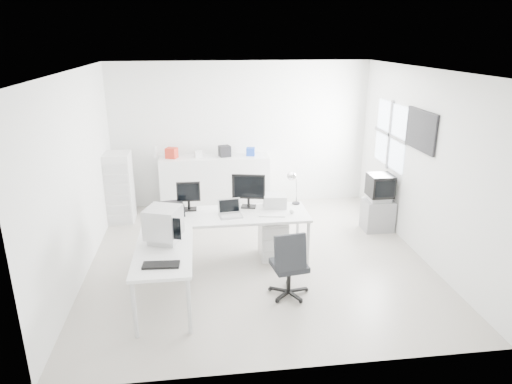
{
  "coord_description": "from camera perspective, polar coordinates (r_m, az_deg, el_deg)",
  "views": [
    {
      "loc": [
        -0.83,
        -6.25,
        3.23
      ],
      "look_at": [
        0.0,
        0.2,
        1.0
      ],
      "focal_mm": 32.0,
      "sensor_mm": 36.0,
      "label": 1
    }
  ],
  "objects": [
    {
      "name": "floor",
      "position": [
        7.09,
        0.21,
        -8.19
      ],
      "size": [
        5.0,
        5.0,
        0.01
      ],
      "primitive_type": "cube",
      "color": "beige",
      "rests_on": "ground"
    },
    {
      "name": "laptop",
      "position": [
        6.59,
        -3.19,
        -2.1
      ],
      "size": [
        0.4,
        0.41,
        0.24
      ],
      "primitive_type": null,
      "rotation": [
        0.0,
        0.0,
        0.11
      ],
      "color": "#B7B7BA",
      "rests_on": "main_desk"
    },
    {
      "name": "clutter_box_a",
      "position": [
        8.76,
        -10.51,
        4.82
      ],
      "size": [
        0.25,
        0.24,
        0.2
      ],
      "primitive_type": "cube",
      "rotation": [
        0.0,
        0.0,
        -0.41
      ],
      "color": "#B6291A",
      "rests_on": "sideboard"
    },
    {
      "name": "back_wall",
      "position": [
        8.98,
        -1.88,
        7.15
      ],
      "size": [
        5.0,
        0.02,
        2.8
      ],
      "primitive_type": "cube",
      "color": "silver",
      "rests_on": "floor"
    },
    {
      "name": "clutter_box_c",
      "position": [
        8.76,
        -3.95,
        5.12
      ],
      "size": [
        0.25,
        0.23,
        0.21
      ],
      "primitive_type": "cube",
      "rotation": [
        0.0,
        0.0,
        0.26
      ],
      "color": "black",
      "rests_on": "sideboard"
    },
    {
      "name": "ceiling",
      "position": [
        6.32,
        0.24,
        15.02
      ],
      "size": [
        5.0,
        5.0,
        0.01
      ],
      "primitive_type": "cube",
      "color": "white",
      "rests_on": "back_wall"
    },
    {
      "name": "drawer_pedestal",
      "position": [
        7.02,
        2.13,
        -5.78
      ],
      "size": [
        0.4,
        0.5,
        0.6
      ],
      "primitive_type": "cube",
      "color": "silver",
      "rests_on": "floor"
    },
    {
      "name": "inkjet_printer",
      "position": [
        6.79,
        -10.91,
        -2.15
      ],
      "size": [
        0.5,
        0.42,
        0.16
      ],
      "primitive_type": "cube",
      "rotation": [
        0.0,
        0.0,
        0.18
      ],
      "color": "black",
      "rests_on": "main_desk"
    },
    {
      "name": "clutter_box_b",
      "position": [
        8.76,
        -7.22,
        4.75
      ],
      "size": [
        0.15,
        0.13,
        0.13
      ],
      "primitive_type": "cube",
      "rotation": [
        0.0,
        0.0,
        0.19
      ],
      "color": "silver",
      "rests_on": "sideboard"
    },
    {
      "name": "lcd_monitor_small",
      "position": [
        6.87,
        -8.42,
        -0.51
      ],
      "size": [
        0.35,
        0.2,
        0.44
      ],
      "primitive_type": null,
      "rotation": [
        0.0,
        0.0,
        -0.02
      ],
      "color": "black",
      "rests_on": "main_desk"
    },
    {
      "name": "left_wall",
      "position": [
        6.73,
        -21.41,
        1.8
      ],
      "size": [
        0.02,
        5.0,
        2.8
      ],
      "primitive_type": "cube",
      "color": "silver",
      "rests_on": "floor"
    },
    {
      "name": "black_keyboard",
      "position": [
        5.36,
        -11.78,
        -8.91
      ],
      "size": [
        0.43,
        0.19,
        0.03
      ],
      "primitive_type": "cube",
      "rotation": [
        0.0,
        0.0,
        -0.06
      ],
      "color": "black",
      "rests_on": "side_desk"
    },
    {
      "name": "office_chair",
      "position": [
        5.95,
        4.17,
        -8.73
      ],
      "size": [
        0.63,
        0.63,
        0.95
      ],
      "primitive_type": null,
      "rotation": [
        0.0,
        0.0,
        0.16
      ],
      "color": "#25272A",
      "rests_on": "floor"
    },
    {
      "name": "white_mouse",
      "position": [
        6.73,
        4.48,
        -2.45
      ],
      "size": [
        0.07,
        0.07,
        0.07
      ],
      "primitive_type": "sphere",
      "color": "silver",
      "rests_on": "main_desk"
    },
    {
      "name": "crt_monitor",
      "position": [
        5.86,
        -11.49,
        -4.1
      ],
      "size": [
        0.51,
        0.51,
        0.46
      ],
      "primitive_type": null,
      "rotation": [
        0.0,
        0.0,
        -0.34
      ],
      "color": "#B7B7BA",
      "rests_on": "side_desk"
    },
    {
      "name": "laser_printer",
      "position": [
        6.97,
        2.36,
        -1.1
      ],
      "size": [
        0.35,
        0.31,
        0.19
      ],
      "primitive_type": "cube",
      "rotation": [
        0.0,
        0.0,
        -0.06
      ],
      "color": "#B6B6B6",
      "rests_on": "main_desk"
    },
    {
      "name": "crt_tv",
      "position": [
        8.08,
        15.24,
        0.5
      ],
      "size": [
        0.5,
        0.48,
        0.45
      ],
      "primitive_type": null,
      "color": "black",
      "rests_on": "tv_cabinet"
    },
    {
      "name": "right_wall",
      "position": [
        7.32,
        20.06,
        3.27
      ],
      "size": [
        0.02,
        5.0,
        2.8
      ],
      "primitive_type": "cube",
      "color": "silver",
      "rests_on": "floor"
    },
    {
      "name": "side_desk",
      "position": [
        5.9,
        -11.26,
        -10.46
      ],
      "size": [
        0.7,
        1.4,
        0.75
      ],
      "primitive_type": null,
      "color": "silver",
      "rests_on": "floor"
    },
    {
      "name": "clutter_box_d",
      "position": [
        8.81,
        -0.68,
        5.08
      ],
      "size": [
        0.18,
        0.17,
        0.16
      ],
      "primitive_type": "cube",
      "rotation": [
        0.0,
        0.0,
        -0.21
      ],
      "color": "#173DA6",
      "rests_on": "sideboard"
    },
    {
      "name": "white_keyboard",
      "position": [
        6.65,
        2.03,
        -2.93
      ],
      "size": [
        0.39,
        0.18,
        0.02
      ],
      "primitive_type": "cube",
      "rotation": [
        0.0,
        0.0,
        -0.16
      ],
      "color": "silver",
      "rests_on": "main_desk"
    },
    {
      "name": "clutter_bottle",
      "position": [
        8.82,
        -12.45,
        4.86
      ],
      "size": [
        0.07,
        0.07,
        0.22
      ],
      "primitive_type": "cylinder",
      "color": "silver",
      "rests_on": "sideboard"
    },
    {
      "name": "sideboard",
      "position": [
        8.92,
        -5.14,
        1.17
      ],
      "size": [
        2.09,
        0.52,
        1.04
      ],
      "primitive_type": "cube",
      "color": "silver",
      "rests_on": "floor"
    },
    {
      "name": "window",
      "position": [
        8.32,
        16.41,
        6.85
      ],
      "size": [
        0.02,
        1.2,
        1.1
      ],
      "primitive_type": null,
      "color": "white",
      "rests_on": "right_wall"
    },
    {
      "name": "filing_cabinet",
      "position": [
        8.6,
        -16.67,
        0.55
      ],
      "size": [
        0.45,
        0.53,
        1.27
      ],
      "primitive_type": "cube",
      "color": "silver",
      "rests_on": "floor"
    },
    {
      "name": "wall_picture",
      "position": [
        7.28,
        19.93,
        7.27
      ],
      "size": [
        0.04,
        0.9,
        0.6
      ],
      "primitive_type": null,
      "color": "black",
      "rests_on": "right_wall"
    },
    {
      "name": "desk_lamp",
      "position": [
        7.07,
        5.06,
        0.15
      ],
      "size": [
        0.18,
        0.18,
        0.43
      ],
      "primitive_type": null,
      "rotation": [
        0.0,
        0.0,
        -0.32
      ],
      "color": "silver",
      "rests_on": "main_desk"
    },
    {
      "name": "main_desk",
      "position": [
        6.87,
        -3.6,
        -5.69
      ],
      "size": [
        2.4,
        0.8,
        0.75
      ],
      "primitive_type": null,
      "color": "silver",
      "rests_on": "floor"
    },
    {
      "name": "tv_cabinet",
      "position": [
        8.24,
        14.95,
        -2.78
      ],
      "size": [
        0.5,
        0.41,
        0.54
      ],
      "primitive_type": "cube",
      "color": "gray",
      "rests_on": "floor"
    },
    {
      "name": "lcd_monitor_large",
      "position": [
        6.89,
        -0.94,
        0.12
      ],
      "size": [
        0.53,
        0.31,
        0.52
      ],
      "primitive_type": null,
      "rotation": [
        0.0,
        0.0,
        -0.22
      ],
      "color": "black",
      "rests_on": "main_desk"
    }
  ]
}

